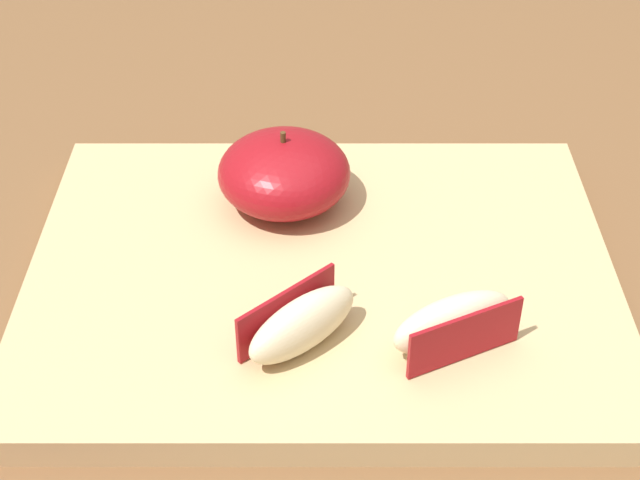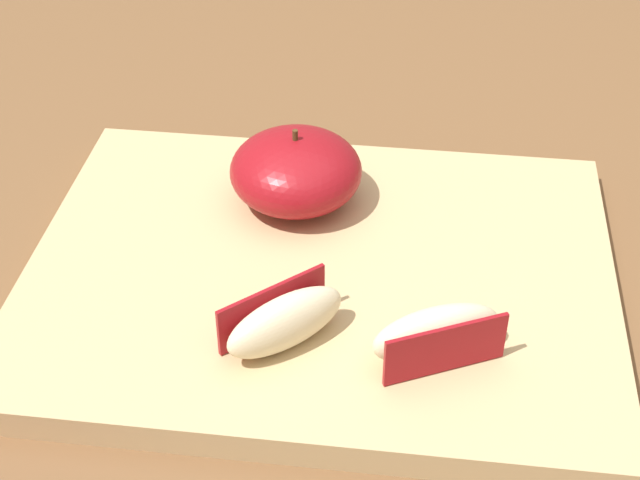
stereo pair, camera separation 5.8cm
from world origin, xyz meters
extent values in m
cube|color=brown|center=(0.00, 0.00, 0.71)|extent=(1.37, 0.95, 0.03)
cube|color=tan|center=(-0.07, -0.04, 0.74)|extent=(0.36, 0.28, 0.02)
ellipsoid|color=maroon|center=(-0.10, 0.02, 0.77)|extent=(0.09, 0.09, 0.05)
cylinder|color=#4C3319|center=(-0.10, 0.02, 0.80)|extent=(0.00, 0.00, 0.01)
ellipsoid|color=beige|center=(-0.08, -0.11, 0.76)|extent=(0.07, 0.07, 0.03)
cube|color=maroon|center=(-0.09, -0.10, 0.76)|extent=(0.05, 0.05, 0.03)
ellipsoid|color=beige|center=(0.00, -0.11, 0.76)|extent=(0.08, 0.05, 0.03)
cube|color=maroon|center=(0.01, -0.12, 0.76)|extent=(0.06, 0.03, 0.03)
camera|label=1|loc=(-0.07, -0.50, 1.12)|focal=53.94mm
camera|label=2|loc=(-0.02, -0.50, 1.12)|focal=53.94mm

